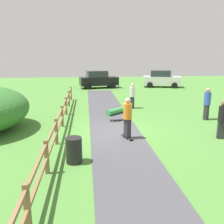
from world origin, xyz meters
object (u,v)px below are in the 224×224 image
bystander_blue (207,102)px  skateboard_loose (117,120)px  bystander_white (132,95)px  parked_car_black (98,79)px  trash_bin (74,150)px  skater_riding (128,116)px  parked_car_white (161,79)px  skater_fallen (118,111)px  bystander_black (222,118)px

bystander_blue → skateboard_loose: bearing=178.4°
bystander_white → parked_car_black: parked_car_black is taller
trash_bin → skater_riding: 3.19m
parked_car_white → skater_fallen: bearing=-118.2°
trash_bin → skater_fallen: trash_bin is taller
skater_fallen → parked_car_black: size_ratio=0.34×
bystander_black → skater_fallen: bearing=128.6°
skateboard_loose → bystander_black: bearing=-38.0°
trash_bin → bystander_black: size_ratio=0.53×
skater_fallen → skateboard_loose: size_ratio=1.81×
skater_riding → skater_fallen: (0.16, 4.59, -0.84)m
parked_car_black → bystander_white: bearing=-80.6°
trash_bin → bystander_blue: bearing=34.4°
skater_riding → bystander_blue: bystander_blue is taller
skateboard_loose → bystander_white: 3.72m
skater_riding → parked_car_black: bearing=91.4°
skateboard_loose → parked_car_black: bearing=91.3°
bystander_white → parked_car_white: bearing=63.4°
bystander_white → parked_car_white: (5.45, 10.85, -0.00)m
trash_bin → skater_riding: (2.23, 2.21, 0.59)m
bystander_black → bystander_white: 7.16m
skater_riding → parked_car_white: (6.83, 17.06, -0.08)m
skater_riding → bystander_blue: (5.04, 2.77, -0.01)m
skater_fallen → trash_bin: bearing=-109.3°
bystander_blue → bystander_white: bearing=136.7°
skateboard_loose → parked_car_white: size_ratio=0.18×
bystander_black → bystander_blue: bystander_blue is taller
bystander_black → parked_car_white: bearing=81.2°
skateboard_loose → parked_car_black: 14.16m
bystander_black → bystander_blue: 3.29m
trash_bin → parked_car_black: bearing=84.6°
parked_car_white → skater_riding: bearing=-111.8°
trash_bin → bystander_white: (3.62, 8.41, 0.51)m
trash_bin → parked_car_black: 19.33m
skateboard_loose → bystander_blue: size_ratio=0.44×
skater_fallen → bystander_blue: size_ratio=0.81×
skater_fallen → bystander_black: size_ratio=0.87×
trash_bin → bystander_black: bystander_black is taller
bystander_blue → parked_car_white: (1.79, 14.29, -0.07)m
skateboard_loose → parked_car_white: bearing=63.9°
skater_riding → skater_fallen: size_ratio=1.22×
parked_car_black → trash_bin: bearing=-95.4°
skater_fallen → parked_car_white: parked_car_white is taller
skater_riding → parked_car_white: 18.38m
skater_fallen → bystander_white: (1.23, 1.62, 0.76)m
skater_fallen → skateboard_loose: (-0.25, -1.68, -0.11)m
trash_bin → parked_car_black: size_ratio=0.20×
skater_fallen → parked_car_black: (-0.56, 12.45, 0.76)m
bystander_blue → parked_car_black: bearing=110.9°
trash_bin → bystander_black: (6.37, 1.81, 0.49)m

